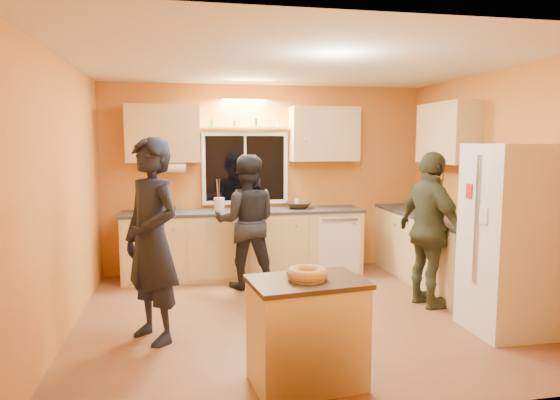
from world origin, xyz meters
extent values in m
plane|color=brown|center=(0.00, 0.00, 0.00)|extent=(4.50, 4.50, 0.00)
cube|color=orange|center=(0.00, 2.00, 1.30)|extent=(4.50, 0.04, 2.60)
cube|color=orange|center=(0.00, -2.00, 1.30)|extent=(4.50, 0.04, 2.60)
cube|color=orange|center=(-2.25, 0.00, 1.30)|extent=(0.04, 4.00, 2.60)
cube|color=orange|center=(2.25, 0.00, 1.30)|extent=(0.04, 4.00, 2.60)
cube|color=white|center=(0.00, 0.00, 2.60)|extent=(4.50, 4.00, 0.02)
cube|color=black|center=(-0.30, 1.99, 1.45)|extent=(1.10, 0.02, 0.90)
cube|color=white|center=(-0.30, 1.97, 1.45)|extent=(1.20, 0.04, 1.00)
cube|color=#E3BF77|center=(-1.40, 1.83, 1.92)|extent=(0.95, 0.33, 0.75)
cube|color=#E3BF77|center=(0.80, 1.83, 1.92)|extent=(0.95, 0.33, 0.75)
cube|color=#E3BF77|center=(2.08, 0.80, 1.92)|extent=(0.33, 1.00, 0.75)
cylinder|color=silver|center=(-1.25, 1.72, 1.48)|extent=(0.27, 0.12, 0.12)
cube|color=#E3BF77|center=(-0.35, 1.70, 0.43)|extent=(3.20, 0.60, 0.86)
cube|color=#282B2D|center=(-0.35, 1.70, 0.88)|extent=(3.24, 0.62, 0.04)
cube|color=#E3BF77|center=(1.95, 1.70, 0.43)|extent=(0.60, 0.60, 0.86)
cube|color=#282B2D|center=(1.95, 1.70, 0.88)|extent=(0.62, 0.62, 0.04)
cube|color=#E3BF77|center=(1.95, 0.50, 0.43)|extent=(0.60, 1.80, 0.86)
cube|color=#282B2D|center=(1.95, 0.50, 0.88)|extent=(0.62, 1.84, 0.04)
cube|color=silver|center=(1.89, -0.80, 0.90)|extent=(0.72, 0.70, 1.80)
cube|color=#E3BF77|center=(-0.27, -1.47, 0.39)|extent=(0.86, 0.63, 0.78)
cube|color=#322110|center=(-0.27, -1.47, 0.79)|extent=(0.90, 0.67, 0.04)
torus|color=tan|center=(-0.27, -1.47, 0.85)|extent=(0.31, 0.31, 0.09)
imported|color=black|center=(-1.44, -0.37, 0.93)|extent=(0.76, 0.81, 1.86)
imported|color=black|center=(-0.39, 1.15, 0.83)|extent=(0.89, 0.73, 1.66)
imported|color=#383B26|center=(1.50, 0.03, 0.86)|extent=(0.59, 1.06, 1.71)
imported|color=#322110|center=(0.41, 1.73, 0.94)|extent=(0.43, 0.43, 0.09)
cylinder|color=beige|center=(-0.68, 1.76, 0.99)|extent=(0.14, 0.14, 0.17)
imported|color=gray|center=(1.96, -0.27, 1.04)|extent=(0.31, 0.29, 0.27)
cube|color=#AA1A1C|center=(2.00, 0.79, 0.94)|extent=(0.19, 0.16, 0.07)
camera|label=1|loc=(-1.14, -4.95, 1.82)|focal=32.00mm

